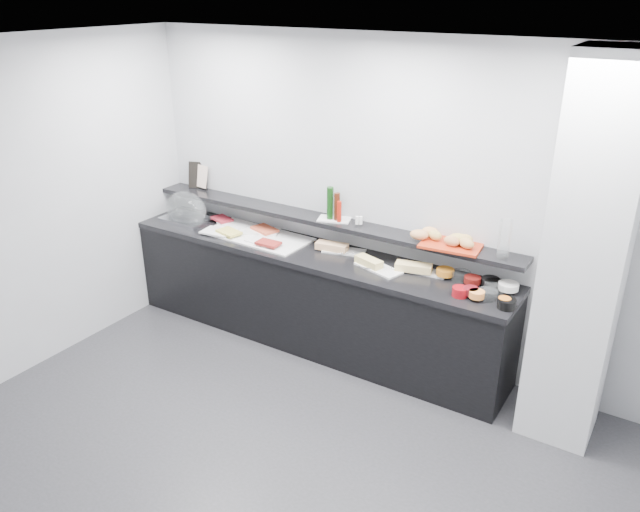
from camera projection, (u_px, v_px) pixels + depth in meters
The scene contains 57 objects.
ground at pixel (261, 484), 4.10m from camera, with size 5.00×5.00×0.00m, color #2D2D30.
back_wall at pixel (402, 206), 5.12m from camera, with size 5.00×0.02×2.70m, color #A7AAAE.
ceiling at pixel (240, 56), 3.03m from camera, with size 5.00×5.00×0.00m, color white.
column at pixel (586, 260), 4.12m from camera, with size 0.50×0.50×2.70m, color silver.
buffet_cabinet at pixel (311, 299), 5.60m from camera, with size 3.60×0.60×0.85m, color black.
counter_top at pixel (311, 253), 5.42m from camera, with size 3.62×0.62×0.05m, color black.
wall_shelf at pixel (322, 220), 5.45m from camera, with size 3.60×0.25×0.04m, color black.
cloche_base at pixel (187, 220), 6.07m from camera, with size 0.48×0.32×0.04m, color silver.
cloche_dome at pixel (186, 209), 6.04m from camera, with size 0.47×0.31×0.34m, color white.
linen_runner at pixel (257, 236), 5.71m from camera, with size 1.00×0.47×0.01m, color silver.
platter_meat_a at pixel (234, 224), 5.95m from camera, with size 0.29×0.19×0.01m, color white.
food_meat_a at pixel (222, 219), 6.03m from camera, with size 0.21×0.14×0.02m, color maroon.
platter_salmon at pixel (262, 231), 5.77m from camera, with size 0.32×0.21×0.01m, color white.
food_salmon at pixel (265, 229), 5.77m from camera, with size 0.25×0.16×0.02m, color #C74528.
platter_cheese at pixel (218, 232), 5.76m from camera, with size 0.29×0.19×0.01m, color white.
food_cheese at pixel (229, 232), 5.71m from camera, with size 0.23×0.15×0.02m, color #D1C151.
platter_meat_b at pixel (262, 241), 5.56m from camera, with size 0.27×0.18×0.01m, color white.
food_meat_b at pixel (268, 243), 5.46m from camera, with size 0.21×0.13×0.02m, color maroon.
sandwich_plate_left at pixel (344, 251), 5.38m from camera, with size 0.36×0.16×0.01m, color silver.
sandwich_food_left at pixel (332, 246), 5.38m from camera, with size 0.28×0.11×0.06m, color tan.
tongs_left at pixel (346, 253), 5.31m from camera, with size 0.01×0.01×0.16m, color #B0B3B7.
sandwich_plate_mid at pixel (378, 268), 5.06m from camera, with size 0.40×0.17×0.01m, color white.
sandwich_food_mid at pixel (369, 262), 5.08m from camera, with size 0.25×0.09×0.06m, color tan.
tongs_mid at pixel (367, 268), 5.03m from camera, with size 0.01×0.01×0.16m, color #B6B8BD.
sandwich_plate_right at pixel (427, 272), 4.99m from camera, with size 0.31×0.13×0.01m, color silver.
sandwich_food_right at pixel (414, 267), 4.98m from camera, with size 0.29×0.11×0.06m, color #E6C478.
tongs_right at pixel (400, 269), 5.01m from camera, with size 0.01×0.01×0.16m, color #BABDC2.
bowl_glass_fruit at pixel (461, 276), 4.86m from camera, with size 0.15×0.15×0.07m, color white.
fill_glass_fruit at pixel (445, 272), 4.90m from camera, with size 0.14×0.14×0.05m, color orange.
bowl_black_jam at pixel (490, 283), 4.75m from camera, with size 0.14×0.14×0.07m, color black.
fill_black_jam at pixel (472, 280), 4.76m from camera, with size 0.13×0.13×0.05m, color #5A0F0C.
bowl_glass_cream at pixel (496, 287), 4.68m from camera, with size 0.17×0.17×0.07m, color white.
fill_glass_cream at pixel (508, 286), 4.66m from camera, with size 0.15×0.15×0.05m, color white.
bowl_red_jam at pixel (460, 292), 4.60m from camera, with size 0.12×0.12×0.07m, color maroon.
fill_red_jam at pixel (471, 291), 4.59m from camera, with size 0.11×0.11×0.05m, color #580C12.
bowl_glass_salmon at pixel (488, 294), 4.57m from camera, with size 0.14×0.14×0.07m, color silver.
fill_glass_salmon at pixel (477, 294), 4.54m from camera, with size 0.11×0.11×0.05m, color #F98D3D.
bowl_black_fruit at pixel (507, 304), 4.43m from camera, with size 0.13×0.13×0.07m, color black.
fill_black_fruit at pixel (504, 301), 4.44m from camera, with size 0.09×0.09×0.05m, color #CD681B.
framed_print at pixel (198, 175), 6.21m from camera, with size 0.19×0.02×0.26m, color black.
print_art at pixel (201, 176), 6.17m from camera, with size 0.17×0.00×0.22m, color beige.
condiment_tray at pixel (334, 219), 5.40m from camera, with size 0.28×0.17×0.01m, color white.
bottle_green_a at pixel (330, 201), 5.41m from camera, with size 0.06×0.06×0.26m, color #0E3610.
bottle_brown at pixel (337, 207), 5.32m from camera, with size 0.05×0.05×0.24m, color #3C170B.
bottle_green_b at pixel (330, 203), 5.33m from camera, with size 0.05×0.05×0.28m, color black.
bottle_hot at pixel (339, 212), 5.29m from camera, with size 0.04×0.04×0.18m, color #A3190B.
shaker_salt at pixel (357, 220), 5.25m from camera, with size 0.03×0.03×0.07m, color silver.
shaker_pepper at pixel (361, 220), 5.25m from camera, with size 0.03×0.03×0.07m, color white.
bread_tray at pixel (451, 245), 4.85m from camera, with size 0.46×0.32×0.02m, color #B32F13.
bread_roll_n at pixel (430, 232), 4.97m from camera, with size 0.13×0.08×0.08m, color tan.
bread_roll_ne at pixel (465, 239), 4.82m from camera, with size 0.12×0.08×0.08m, color tan.
bread_roll_sw at pixel (419, 235), 4.91m from camera, with size 0.15×0.09×0.08m, color #B97C46.
bread_roll_s at pixel (452, 241), 4.79m from camera, with size 0.13×0.08×0.08m, color #AE7142.
bread_roll_se at pixel (467, 243), 4.74m from camera, with size 0.13×0.09×0.08m, color #AF7E43.
bread_roll_midw at pixel (435, 235), 4.90m from camera, with size 0.12×0.08×0.08m, color #B39144.
bread_roll_mide at pixel (458, 238), 4.83m from camera, with size 0.15×0.10×0.08m, color tan.
carafe at pixel (504, 239), 4.58m from camera, with size 0.09×0.09×0.30m, color white.
Camera 1 is at (2.01, -2.47, 3.01)m, focal length 35.00 mm.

